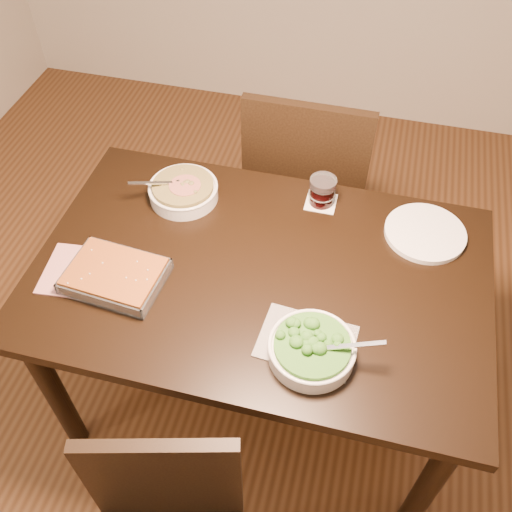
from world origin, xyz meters
TOP-DOWN VIEW (x-y plane):
  - ground at (0.00, 0.00)m, footprint 4.00×4.00m
  - table at (0.00, 0.00)m, footprint 1.40×0.90m
  - magazine_a at (-0.51, -0.14)m, footprint 0.30×0.23m
  - magazine_b at (0.19, -0.22)m, footprint 0.28×0.21m
  - coaster at (0.13, 0.35)m, footprint 0.10×0.10m
  - stew_bowl at (-0.33, 0.26)m, footprint 0.24×0.24m
  - broccoli_bowl at (0.21, -0.26)m, footprint 0.27×0.24m
  - baking_dish at (-0.41, -0.15)m, footprint 0.30×0.23m
  - wine_tumbler at (0.13, 0.35)m, footprint 0.09×0.09m
  - dinner_plate at (0.48, 0.28)m, footprint 0.26×0.26m
  - chair_far at (0.03, 0.66)m, footprint 0.47×0.47m

SIDE VIEW (x-z plane):
  - ground at x=0.00m, z-range 0.00..0.00m
  - chair_far at x=0.03m, z-range 0.06..1.06m
  - table at x=0.00m, z-range 0.28..1.03m
  - coaster at x=0.13m, z-range 0.75..0.75m
  - magazine_b at x=0.19m, z-range 0.75..0.75m
  - magazine_a at x=-0.51m, z-range 0.75..0.76m
  - dinner_plate at x=0.48m, z-range 0.75..0.77m
  - baking_dish at x=-0.41m, z-range 0.75..0.80m
  - stew_bowl at x=-0.33m, z-range 0.74..0.83m
  - broccoli_bowl at x=0.21m, z-range 0.74..0.83m
  - wine_tumbler at x=0.13m, z-range 0.76..0.86m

